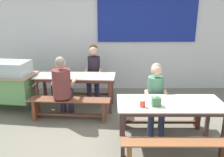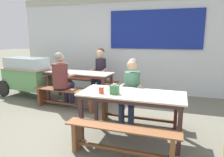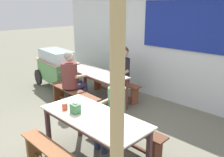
# 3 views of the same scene
# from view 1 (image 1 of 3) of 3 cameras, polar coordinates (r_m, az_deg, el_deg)

# --- Properties ---
(ground_plane) EXTENTS (40.00, 40.00, 0.00)m
(ground_plane) POSITION_cam_1_polar(r_m,az_deg,el_deg) (4.42, 1.92, -13.39)
(ground_plane) COLOR #696757
(backdrop_wall) EXTENTS (6.95, 0.23, 2.82)m
(backdrop_wall) POSITION_cam_1_polar(r_m,az_deg,el_deg) (6.49, 1.33, 10.29)
(backdrop_wall) COLOR silver
(backdrop_wall) RESTS_ON ground_plane
(dining_table_far) EXTENTS (1.79, 0.76, 0.77)m
(dining_table_far) POSITION_cam_1_polar(r_m,az_deg,el_deg) (5.36, -8.70, -0.06)
(dining_table_far) COLOR #B6ACA0
(dining_table_far) RESTS_ON ground_plane
(dining_table_near) EXTENTS (1.68, 0.76, 0.77)m
(dining_table_near) POSITION_cam_1_polar(r_m,az_deg,el_deg) (3.95, 13.59, -6.58)
(dining_table_near) COLOR beige
(dining_table_near) RESTS_ON ground_plane
(bench_far_back) EXTENTS (1.67, 0.37, 0.45)m
(bench_far_back) POSITION_cam_1_polar(r_m,az_deg,el_deg) (6.05, -7.30, -1.85)
(bench_far_back) COLOR brown
(bench_far_back) RESTS_ON ground_plane
(bench_far_front) EXTENTS (1.66, 0.44, 0.45)m
(bench_far_front) POSITION_cam_1_polar(r_m,az_deg,el_deg) (4.93, -10.03, -6.51)
(bench_far_front) COLOR brown
(bench_far_front) RESTS_ON ground_plane
(bench_near_back) EXTENTS (1.62, 0.26, 0.45)m
(bench_near_back) POSITION_cam_1_polar(r_m,az_deg,el_deg) (4.65, 11.56, -8.00)
(bench_near_back) COLOR #542E1C
(bench_near_back) RESTS_ON ground_plane
(bench_near_front) EXTENTS (1.60, 0.26, 0.45)m
(bench_near_front) POSITION_cam_1_polar(r_m,az_deg,el_deg) (3.61, 15.39, -16.37)
(bench_near_front) COLOR brown
(bench_near_front) RESTS_ON ground_plane
(food_cart) EXTENTS (1.76, 0.93, 1.08)m
(food_cart) POSITION_cam_1_polar(r_m,az_deg,el_deg) (5.80, -24.52, -0.69)
(food_cart) COLOR #64A25F
(food_cart) RESTS_ON ground_plane
(person_center_facing) EXTENTS (0.41, 0.54, 1.34)m
(person_center_facing) POSITION_cam_1_polar(r_m,az_deg,el_deg) (5.79, -4.37, 2.25)
(person_center_facing) COLOR #2D2F54
(person_center_facing) RESTS_ON ground_plane
(person_right_near_table) EXTENTS (0.42, 0.56, 1.26)m
(person_right_near_table) POSITION_cam_1_polar(r_m,az_deg,el_deg) (4.40, 10.29, -3.68)
(person_right_near_table) COLOR #28344F
(person_right_near_table) RESTS_ON ground_plane
(person_left_back_turned) EXTENTS (0.48, 0.58, 1.31)m
(person_left_back_turned) POSITION_cam_1_polar(r_m,az_deg,el_deg) (4.86, -11.66, -1.33)
(person_left_back_turned) COLOR #342F51
(person_left_back_turned) RESTS_ON ground_plane
(tissue_box) EXTENTS (0.14, 0.11, 0.16)m
(tissue_box) POSITION_cam_1_polar(r_m,az_deg,el_deg) (3.72, 10.42, -5.36)
(tissue_box) COLOR #407B4C
(tissue_box) RESTS_ON dining_table_near
(condiment_jar) EXTENTS (0.09, 0.09, 0.11)m
(condiment_jar) POSITION_cam_1_polar(r_m,az_deg,el_deg) (3.66, 7.25, -5.86)
(condiment_jar) COLOR #DC442F
(condiment_jar) RESTS_ON dining_table_near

